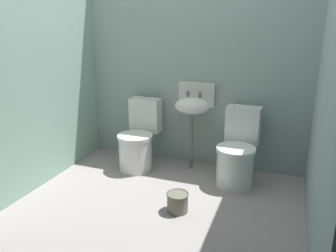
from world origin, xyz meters
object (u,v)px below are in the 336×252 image
object	(u,v)px
toilet_left	(139,141)
toilet_right	(237,154)
sink	(193,105)
bucket	(178,202)

from	to	relation	value
toilet_left	toilet_right	distance (m)	1.14
sink	bucket	bearing A→B (deg)	-80.99
toilet_right	sink	size ratio (longest dim) A/B	0.79
sink	toilet_right	bearing A→B (deg)	-18.86
bucket	sink	bearing A→B (deg)	99.01
toilet_left	toilet_right	world-z (taller)	same
sink	bucket	xyz separation A→B (m)	(0.15, -0.97, -0.66)
toilet_right	bucket	size ratio (longest dim) A/B	3.80
toilet_right	sink	world-z (taller)	sink
toilet_left	bucket	xyz separation A→B (m)	(0.75, -0.78, -0.23)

